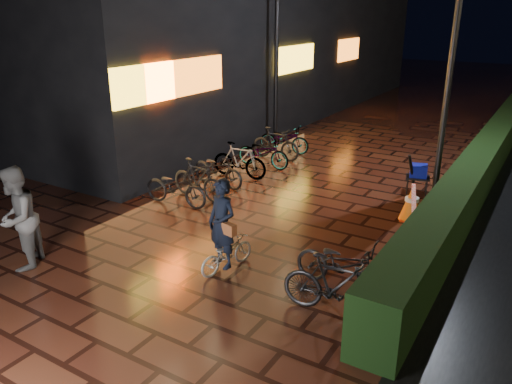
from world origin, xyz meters
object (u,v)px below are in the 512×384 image
Objects in this scene: traffic_barrier at (412,215)px; cart_assembly at (418,172)px; cyclist at (224,238)px; bystander_person at (17,219)px.

cart_assembly is at bearing 102.32° from traffic_barrier.
cart_assembly reaches higher than traffic_barrier.
traffic_barrier is at bearing -77.68° from cart_assembly.
bystander_person is at bearing -150.69° from cyclist.
bystander_person is 1.09× the size of cyclist.
bystander_person reaches higher than cart_assembly.
cyclist reaches higher than cart_assembly.
traffic_barrier is 1.85× the size of cart_assembly.
bystander_person reaches higher than cyclist.
cyclist is at bearing -107.54° from cart_assembly.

